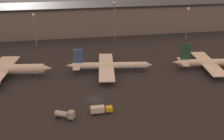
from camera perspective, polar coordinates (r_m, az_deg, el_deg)
The scene contains 10 objects.
ground at distance 112.26m, azimuth -3.53°, elevation -5.94°, with size 600.00×600.00×0.00m, color #26262B.
terminal_building at distance 206.66m, azimuth -7.21°, elevation 10.28°, with size 242.54×30.66×20.58m.
airplane_1 at distance 140.11m, azimuth -21.39°, elevation 0.14°, with size 45.95×37.55×13.81m.
airplane_2 at distance 137.03m, azimuth -0.69°, elevation 0.86°, with size 42.68×37.19×11.50m.
airplane_3 at distance 148.91m, azimuth 19.31°, elevation 1.43°, with size 39.30×34.75×13.16m.
service_vehicle_2 at distance 102.03m, azimuth -2.33°, elevation -7.99°, with size 7.92×2.41×2.87m.
service_vehicle_4 at distance 100.19m, azimuth -9.51°, elevation -8.87°, with size 7.13×4.99×3.26m.
lamp_post_1 at distance 178.29m, azimuth -15.49°, elevation 8.77°, with size 1.80×1.80×20.79m.
lamp_post_2 at distance 179.99m, azimuth 0.53°, elevation 10.71°, with size 1.80×1.80×26.38m.
lamp_post_3 at distance 195.89m, azimuth 15.13°, elevation 10.04°, with size 1.80×1.80×21.14m.
Camera 1 is at (-10.98, -98.18, 53.33)m, focal length 45.00 mm.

